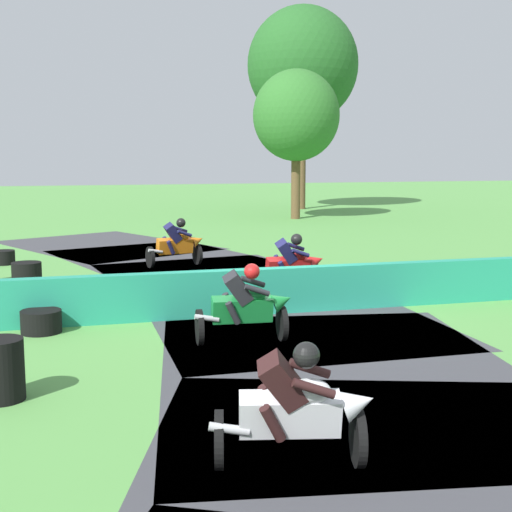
% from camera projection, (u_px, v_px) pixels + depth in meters
% --- Properties ---
extents(ground_plane, '(120.00, 120.00, 0.00)m').
position_uv_depth(ground_plane, '(281.00, 312.00, 14.14)').
color(ground_plane, '#569947').
extents(track_asphalt, '(9.55, 32.03, 0.01)m').
position_uv_depth(track_asphalt, '(221.00, 316.00, 13.83)').
color(track_asphalt, '#3D3D42').
rests_on(track_asphalt, ground).
extents(safety_barrier, '(20.36, 0.36, 0.90)m').
position_uv_depth(safety_barrier, '(495.00, 279.00, 15.34)').
color(safety_barrier, '#239375').
rests_on(safety_barrier, ground).
extents(motorcycle_lead_white, '(1.70, 1.04, 1.43)m').
position_uv_depth(motorcycle_lead_white, '(298.00, 408.00, 7.00)').
color(motorcycle_lead_white, black).
rests_on(motorcycle_lead_white, ground).
extents(motorcycle_chase_green, '(1.70, 0.81, 1.43)m').
position_uv_depth(motorcycle_chase_green, '(247.00, 305.00, 11.73)').
color(motorcycle_chase_green, black).
rests_on(motorcycle_chase_green, ground).
extents(motorcycle_trailing_red, '(1.68, 0.80, 1.43)m').
position_uv_depth(motorcycle_trailing_red, '(292.00, 264.00, 16.19)').
color(motorcycle_trailing_red, black).
rests_on(motorcycle_trailing_red, ground).
extents(motorcycle_fourth_orange, '(1.70, 0.99, 1.43)m').
position_uv_depth(motorcycle_fourth_orange, '(177.00, 243.00, 19.82)').
color(motorcycle_fourth_orange, black).
rests_on(motorcycle_fourth_orange, ground).
extents(tire_stack_mid_a, '(0.60, 0.60, 0.80)m').
position_uv_depth(tire_stack_mid_a, '(0.00, 370.00, 9.06)').
color(tire_stack_mid_a, black).
rests_on(tire_stack_mid_a, ground).
extents(tire_stack_mid_b, '(0.71, 0.71, 0.40)m').
position_uv_depth(tire_stack_mid_b, '(41.00, 321.00, 12.52)').
color(tire_stack_mid_b, black).
rests_on(tire_stack_mid_b, ground).
extents(tire_stack_far, '(0.69, 0.69, 0.60)m').
position_uv_depth(tire_stack_far, '(27.00, 275.00, 16.73)').
color(tire_stack_far, black).
rests_on(tire_stack_far, ground).
extents(tire_stack_extra_a, '(0.62, 0.62, 0.40)m').
position_uv_depth(tire_stack_extra_a, '(4.00, 257.00, 20.24)').
color(tire_stack_extra_a, black).
rests_on(tire_stack_extra_a, ground).
extents(tree_far_left, '(6.16, 6.16, 11.25)m').
position_uv_depth(tree_far_left, '(303.00, 65.00, 39.52)').
color(tree_far_left, brown).
rests_on(tree_far_left, ground).
extents(tree_far_right, '(4.13, 4.13, 7.11)m').
position_uv_depth(tree_far_right, '(296.00, 116.00, 33.79)').
color(tree_far_right, brown).
rests_on(tree_far_right, ground).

